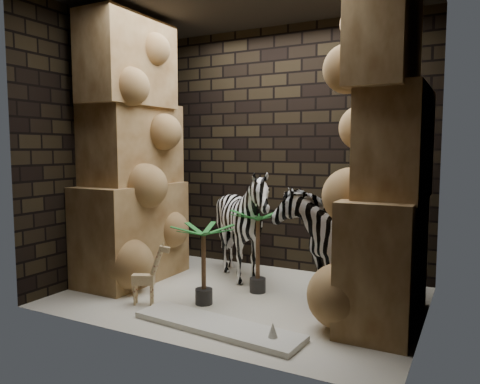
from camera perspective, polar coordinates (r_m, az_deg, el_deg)
The scene contains 13 objects.
floor at distance 4.78m, azimuth -0.03°, elevation -12.95°, with size 3.50×3.50×0.00m, color beige.
wall_back at distance 5.67m, azimuth 5.87°, elevation 5.33°, with size 3.50×3.50×0.00m, color black.
wall_front at distance 3.48m, azimuth -9.70°, elevation 5.21°, with size 3.50×3.50×0.00m, color black.
wall_left at distance 5.57m, azimuth -16.25°, elevation 5.14°, with size 3.00×3.00×0.00m, color black.
wall_right at distance 4.03m, azimuth 22.64°, elevation 4.89°, with size 3.00×3.00×0.00m, color black.
rock_pillar_left at distance 5.33m, azimuth -13.52°, elevation 5.20°, with size 0.68×1.30×3.00m, color tan, non-canonical shape.
rock_pillar_right at distance 4.08m, azimuth 18.00°, elevation 5.05°, with size 0.58×1.25×3.00m, color tan, non-canonical shape.
zebra_right at distance 4.79m, azimuth 11.31°, elevation -4.60°, with size 0.62×1.15×1.37m, color white.
zebra_left at distance 5.16m, azimuth 0.37°, elevation -4.94°, with size 1.03×1.28×1.16m, color white.
giraffe_toy at distance 4.57m, azimuth -12.02°, elevation -9.85°, with size 0.32×0.11×0.63m, color #E0C189, non-canonical shape.
palm_front at distance 4.81m, azimuth 2.24°, elevation -7.39°, with size 0.36×0.36×0.88m, color #145F19, non-canonical shape.
palm_back at distance 4.48m, azimuth -4.57°, elevation -8.99°, with size 0.36×0.36×0.79m, color #145F19, non-canonical shape.
surfboard at distance 3.99m, azimuth -2.93°, elevation -16.38°, with size 1.53×0.37×0.05m, color white.
Camera 1 is at (2.11, -4.02, 1.51)m, focal length 34.12 mm.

